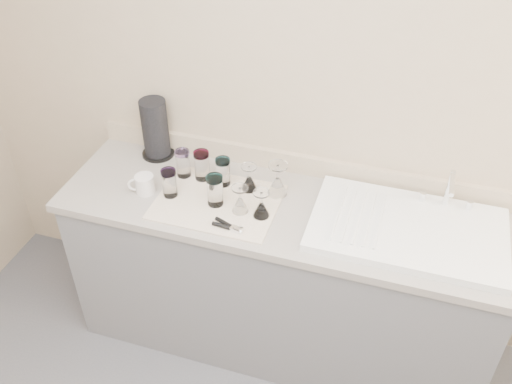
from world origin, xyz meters
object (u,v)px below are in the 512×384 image
(tumbler_purple, at_px, (223,172))
(white_mug, at_px, (144,184))
(tumbler_cyan, at_px, (202,165))
(tumbler_magenta, at_px, (169,183))
(tumbler_teal, at_px, (183,163))
(goblet_back_left, at_px, (249,181))
(goblet_front_right, at_px, (261,208))
(goblet_back_right, at_px, (277,184))
(sink_unit, at_px, (408,229))
(can_opener, at_px, (228,226))
(goblet_front_left, at_px, (240,203))
(paper_towel_roll, at_px, (155,129))
(tumbler_lavender, at_px, (215,190))

(tumbler_purple, relative_size, white_mug, 1.05)
(white_mug, bearing_deg, tumbler_cyan, 38.20)
(tumbler_purple, bearing_deg, tumbler_magenta, -142.89)
(white_mug, bearing_deg, tumbler_teal, 53.21)
(goblet_back_left, height_order, goblet_front_right, same)
(tumbler_teal, xyz_separation_m, goblet_back_left, (0.33, -0.01, -0.03))
(goblet_back_right, bearing_deg, goblet_back_left, -176.11)
(white_mug, bearing_deg, tumbler_purple, 25.95)
(sink_unit, bearing_deg, tumbler_cyan, 174.97)
(can_opener, height_order, white_mug, white_mug)
(tumbler_magenta, height_order, white_mug, tumbler_magenta)
(tumbler_magenta, bearing_deg, tumbler_purple, 37.11)
(goblet_back_left, height_order, goblet_back_right, goblet_back_right)
(goblet_back_right, height_order, can_opener, goblet_back_right)
(goblet_front_right, relative_size, can_opener, 0.90)
(tumbler_magenta, bearing_deg, goblet_front_left, -1.78)
(sink_unit, height_order, tumbler_teal, sink_unit)
(can_opener, bearing_deg, tumbler_purple, 113.90)
(tumbler_purple, height_order, goblet_back_left, tumbler_purple)
(goblet_front_left, relative_size, paper_towel_roll, 0.43)
(tumbler_lavender, distance_m, paper_towel_roll, 0.52)
(goblet_back_left, relative_size, white_mug, 0.98)
(tumbler_purple, relative_size, goblet_front_left, 1.07)
(goblet_back_left, bearing_deg, goblet_front_right, -56.44)
(tumbler_lavender, height_order, goblet_front_left, tumbler_lavender)
(goblet_back_right, bearing_deg, tumbler_magenta, -160.93)
(tumbler_magenta, height_order, goblet_back_right, goblet_back_right)
(goblet_back_right, bearing_deg, sink_unit, -7.63)
(tumbler_magenta, xyz_separation_m, white_mug, (-0.13, -0.01, -0.03))
(tumbler_teal, distance_m, goblet_back_right, 0.47)
(tumbler_teal, xyz_separation_m, tumbler_magenta, (0.00, -0.16, -0.00))
(tumbler_purple, xyz_separation_m, can_opener, (0.13, -0.29, -0.06))
(tumbler_cyan, bearing_deg, white_mug, -141.80)
(tumbler_purple, height_order, paper_towel_roll, paper_towel_roll)
(tumbler_cyan, distance_m, tumbler_purple, 0.11)
(tumbler_cyan, relative_size, goblet_front_left, 1.13)
(goblet_back_right, xyz_separation_m, white_mug, (-0.59, -0.17, -0.02))
(tumbler_purple, distance_m, goblet_back_right, 0.26)
(goblet_front_right, xyz_separation_m, white_mug, (-0.57, 0.01, -0.01))
(tumbler_teal, relative_size, can_opener, 0.96)
(sink_unit, bearing_deg, tumbler_magenta, -175.73)
(sink_unit, xyz_separation_m, tumbler_magenta, (-1.07, -0.08, 0.06))
(sink_unit, relative_size, goblet_front_left, 6.28)
(tumbler_magenta, relative_size, can_opener, 0.95)
(goblet_front_left, height_order, can_opener, goblet_front_left)
(tumbler_cyan, bearing_deg, tumbler_lavender, -51.83)
(tumbler_cyan, height_order, goblet_front_left, tumbler_cyan)
(paper_towel_roll, bearing_deg, tumbler_cyan, -23.64)
(goblet_back_left, xyz_separation_m, paper_towel_roll, (-0.53, 0.14, 0.10))
(tumbler_lavender, relative_size, paper_towel_roll, 0.49)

